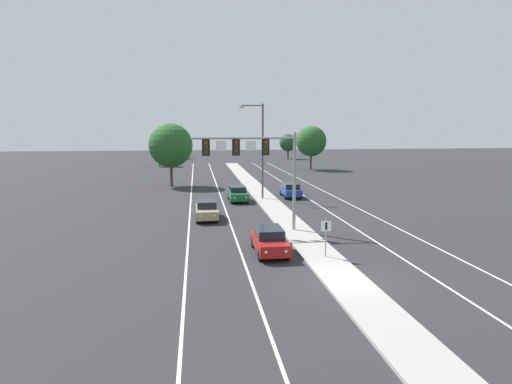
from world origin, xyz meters
TOP-DOWN VIEW (x-y plane):
  - ground_plane at (0.00, 0.00)m, footprint 260.00×260.00m
  - median_island at (0.00, 18.00)m, footprint 2.40×110.00m
  - lane_stripe_oncoming_center at (-4.70, 25.00)m, footprint 0.14×100.00m
  - lane_stripe_receding_center at (4.70, 25.00)m, footprint 0.14×100.00m
  - edge_stripe_left at (-8.00, 25.00)m, footprint 0.14×100.00m
  - edge_stripe_right at (8.00, 25.00)m, footprint 0.14×100.00m
  - overhead_signal_mast at (-2.88, 10.96)m, footprint 7.62×0.44m
  - median_sign_post at (0.14, 3.86)m, footprint 0.60×0.10m
  - street_lamp_median at (-0.57, 25.74)m, footprint 2.58×0.28m
  - car_oncoming_red at (-2.95, 5.53)m, footprint 1.84×4.48m
  - car_oncoming_tan at (-6.54, 16.29)m, footprint 1.82×4.47m
  - car_oncoming_green at (-3.09, 25.13)m, footprint 1.90×4.50m
  - car_receding_blue at (2.99, 26.98)m, footprint 1.91×4.51m
  - tree_far_right_c at (13.34, 57.75)m, footprint 5.49×5.49m
  - tree_far_left_a at (-12.76, 90.42)m, footprint 4.05×4.05m
  - tree_far_right_b at (14.82, 85.23)m, footprint 4.19×4.19m
  - tree_far_left_b at (-10.60, 37.87)m, footprint 5.68×5.68m
  - tree_far_left_c at (-14.57, 69.06)m, footprint 4.09×4.09m

SIDE VIEW (x-z plane):
  - ground_plane at x=0.00m, z-range 0.00..0.00m
  - lane_stripe_oncoming_center at x=-4.70m, z-range 0.00..0.01m
  - lane_stripe_receding_center at x=4.70m, z-range 0.00..0.01m
  - edge_stripe_left at x=-8.00m, z-range 0.00..0.01m
  - edge_stripe_right at x=8.00m, z-range 0.00..0.01m
  - median_island at x=0.00m, z-range 0.00..0.15m
  - car_oncoming_red at x=-2.95m, z-range 0.03..1.61m
  - car_oncoming_tan at x=-6.54m, z-range 0.03..1.61m
  - car_oncoming_green at x=-3.09m, z-range 0.03..1.61m
  - car_receding_blue at x=2.99m, z-range 0.03..1.61m
  - median_sign_post at x=0.14m, z-range 0.49..2.69m
  - tree_far_left_a at x=-12.76m, z-range 0.89..6.76m
  - tree_far_left_c at x=-14.57m, z-range 0.90..6.83m
  - tree_far_right_b at x=14.82m, z-range 0.92..6.99m
  - tree_far_right_c at x=13.34m, z-range 1.22..9.15m
  - tree_far_left_b at x=-10.60m, z-range 1.26..9.48m
  - overhead_signal_mast at x=-2.88m, z-range 1.91..9.11m
  - street_lamp_median at x=-0.57m, z-range 0.79..10.79m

